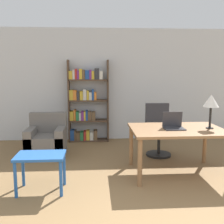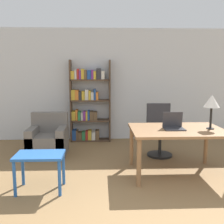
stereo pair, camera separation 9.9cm
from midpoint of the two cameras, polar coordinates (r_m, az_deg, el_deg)
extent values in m
cube|color=silver|center=(6.47, 0.64, 5.91)|extent=(8.00, 0.06, 2.70)
cube|color=olive|center=(4.38, 13.33, -3.76)|extent=(1.49, 1.05, 0.04)
cylinder|color=olive|center=(3.89, 5.35, -10.97)|extent=(0.07, 0.07, 0.72)
cylinder|color=olive|center=(4.77, 3.58, -7.21)|extent=(0.07, 0.07, 0.72)
cylinder|color=olive|center=(5.12, 19.01, -6.56)|extent=(0.07, 0.07, 0.72)
cube|color=#2D2D33|center=(4.31, 12.71, -3.54)|extent=(0.32, 0.25, 0.02)
cube|color=#2D2D33|center=(4.38, 12.37, -1.53)|extent=(0.32, 0.04, 0.25)
cube|color=white|center=(4.39, 12.35, -1.51)|extent=(0.29, 0.03, 0.22)
cylinder|color=black|center=(4.52, 19.89, -3.28)|extent=(0.12, 0.12, 0.01)
cylinder|color=black|center=(4.49, 20.00, -1.09)|extent=(0.04, 0.04, 0.34)
cone|color=silver|center=(4.46, 20.18, 2.29)|extent=(0.25, 0.25, 0.20)
cylinder|color=black|center=(5.43, 9.56, -9.08)|extent=(0.50, 0.50, 0.04)
cylinder|color=#262626|center=(5.37, 9.61, -7.08)|extent=(0.06, 0.06, 0.35)
cube|color=#2D2D33|center=(5.31, 9.67, -4.72)|extent=(0.50, 0.50, 0.10)
cube|color=#2D2D33|center=(5.45, 9.25, -0.94)|extent=(0.47, 0.08, 0.54)
cube|color=#2356A3|center=(3.83, -16.06, -9.13)|extent=(0.67, 0.45, 0.04)
cylinder|color=#2356A3|center=(3.82, -21.01, -13.66)|extent=(0.04, 0.04, 0.50)
cylinder|color=#2356A3|center=(3.69, -11.84, -14.05)|extent=(0.04, 0.04, 0.50)
cylinder|color=#2356A3|center=(4.16, -19.46, -11.73)|extent=(0.04, 0.04, 0.50)
cylinder|color=#2356A3|center=(4.04, -11.08, -12.00)|extent=(0.04, 0.04, 0.50)
cube|color=#66605B|center=(5.50, -14.54, -6.93)|extent=(0.75, 0.72, 0.42)
cube|color=#66605B|center=(5.68, -14.18, -2.13)|extent=(0.75, 0.16, 0.41)
cube|color=#66605B|center=(5.55, -17.58, -6.16)|extent=(0.16, 0.72, 0.56)
cube|color=#66605B|center=(5.44, -11.51, -6.22)|extent=(0.16, 0.72, 0.56)
cube|color=#4C3828|center=(6.33, -9.79, 2.30)|extent=(0.04, 0.28, 1.95)
cube|color=#4C3828|center=(6.30, -1.37, 2.39)|extent=(0.04, 0.28, 1.95)
cube|color=#4C3828|center=(6.47, -5.47, -6.08)|extent=(0.93, 0.28, 0.04)
cube|color=#234C99|center=(6.46, -9.04, -4.90)|extent=(0.09, 0.24, 0.24)
cube|color=brown|center=(6.46, -8.42, -4.96)|extent=(0.04, 0.24, 0.23)
cube|color=brown|center=(6.46, -7.78, -5.16)|extent=(0.08, 0.24, 0.18)
cube|color=#2D7F47|center=(6.45, -7.01, -5.11)|extent=(0.08, 0.24, 0.19)
cube|color=#B72D28|center=(6.44, -6.36, -5.04)|extent=(0.05, 0.24, 0.21)
cube|color=gold|center=(6.44, -5.69, -4.97)|extent=(0.08, 0.24, 0.22)
cube|color=silver|center=(6.44, -4.89, -5.10)|extent=(0.09, 0.24, 0.19)
cube|color=brown|center=(6.44, -4.06, -4.93)|extent=(0.09, 0.24, 0.23)
cube|color=#4C3828|center=(6.36, -5.53, -1.84)|extent=(0.93, 0.28, 0.04)
cube|color=gold|center=(6.37, -9.16, -0.78)|extent=(0.09, 0.24, 0.21)
cube|color=orange|center=(6.36, -8.52, -0.61)|extent=(0.05, 0.24, 0.25)
cube|color=#2D7F47|center=(6.36, -7.95, -0.79)|extent=(0.06, 0.24, 0.21)
cube|color=silver|center=(6.35, -7.39, -0.88)|extent=(0.04, 0.24, 0.19)
cube|color=#7F338C|center=(6.35, -6.86, -0.78)|extent=(0.06, 0.24, 0.21)
cube|color=gold|center=(6.35, -6.37, -0.78)|extent=(0.04, 0.24, 0.20)
cube|color=#234C99|center=(6.34, -5.94, -0.68)|extent=(0.04, 0.24, 0.23)
cube|color=brown|center=(6.34, -5.33, -0.77)|extent=(0.08, 0.24, 0.21)
cube|color=brown|center=(6.34, -4.50, -0.81)|extent=(0.09, 0.24, 0.19)
cube|color=#4C3828|center=(6.29, -5.59, 2.51)|extent=(0.93, 0.28, 0.04)
cube|color=gold|center=(6.31, -9.27, 3.71)|extent=(0.09, 0.24, 0.24)
cube|color=orange|center=(6.30, -8.48, 3.70)|extent=(0.08, 0.24, 0.23)
cube|color=#333338|center=(6.29, -7.80, 3.52)|extent=(0.06, 0.24, 0.19)
cube|color=gold|center=(6.29, -7.11, 3.59)|extent=(0.07, 0.24, 0.21)
cube|color=silver|center=(6.28, -6.38, 3.81)|extent=(0.08, 0.24, 0.25)
cube|color=gold|center=(6.28, -5.74, 3.67)|extent=(0.05, 0.24, 0.22)
cube|color=silver|center=(6.28, -5.16, 3.52)|extent=(0.06, 0.24, 0.19)
cube|color=#234C99|center=(6.28, -4.63, 3.83)|extent=(0.04, 0.24, 0.25)
cube|color=orange|center=(6.28, -4.12, 3.52)|extent=(0.06, 0.24, 0.18)
cube|color=#4C3828|center=(6.26, -5.66, 6.95)|extent=(0.93, 0.28, 0.04)
cube|color=gold|center=(6.28, -9.40, 7.92)|extent=(0.08, 0.24, 0.19)
cube|color=silver|center=(6.28, -8.76, 8.06)|extent=(0.05, 0.24, 0.22)
cube|color=#B72D28|center=(6.27, -8.28, 8.18)|extent=(0.05, 0.24, 0.24)
cube|color=#7F338C|center=(6.27, -7.81, 7.99)|extent=(0.04, 0.24, 0.20)
cube|color=gold|center=(6.27, -7.26, 8.19)|extent=(0.07, 0.24, 0.24)
cube|color=brown|center=(6.26, -6.64, 8.10)|extent=(0.06, 0.24, 0.22)
cube|color=#234C99|center=(6.26, -5.88, 8.07)|extent=(0.09, 0.24, 0.21)
cube|color=#7F338C|center=(6.26, -5.17, 8.12)|extent=(0.05, 0.24, 0.22)
cube|color=gold|center=(6.25, -4.64, 8.00)|extent=(0.06, 0.24, 0.19)
cube|color=#333338|center=(6.25, -4.07, 8.30)|extent=(0.04, 0.24, 0.26)
cube|color=#333338|center=(6.25, -3.56, 8.30)|extent=(0.06, 0.24, 0.26)
cube|color=silver|center=(6.25, -2.88, 8.03)|extent=(0.07, 0.24, 0.19)
camera|label=1|loc=(0.05, -90.66, -0.10)|focal=42.00mm
camera|label=2|loc=(0.05, 89.34, 0.10)|focal=42.00mm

